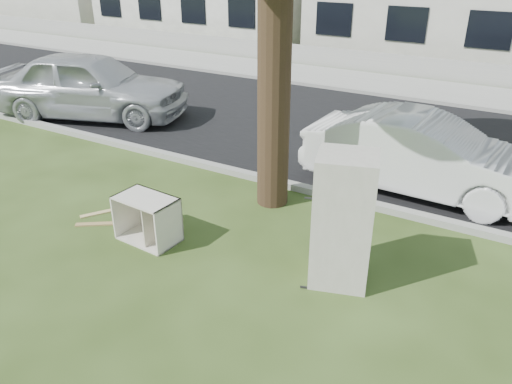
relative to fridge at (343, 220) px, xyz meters
The scene contains 13 objects.
ground 1.75m from the fridge, behind, with size 120.00×120.00×0.00m, color #2E3F16.
road 6.01m from the fridge, 104.34° to the left, with size 120.00×7.00×0.01m, color black.
kerb_near 2.80m from the fridge, 123.73° to the left, with size 120.00×0.18×0.12m, color gray.
kerb_far 9.46m from the fridge, 98.98° to the left, with size 120.00×0.18×0.12m, color gray.
sidewalk 10.89m from the fridge, 97.79° to the left, with size 120.00×2.80×0.01m, color gray.
low_wall 12.45m from the fridge, 96.79° to the left, with size 120.00×0.15×0.70m, color gray.
fridge is the anchor object (origin of this frame).
cabinet 3.00m from the fridge, 169.81° to the right, with size 0.92×0.57×0.72m, color white.
plank_a 3.87m from the fridge, behind, with size 1.21×0.10×0.02m, color #9A7E4A.
plank_b 3.36m from the fridge, behind, with size 0.81×0.08×0.02m, color #9D8152.
plank_c 4.24m from the fridge, behind, with size 0.85×0.10×0.02m, color tan.
car_center 3.34m from the fridge, 85.79° to the left, with size 1.49×4.28×1.41m, color silver.
car_left 9.01m from the fridge, 157.17° to the left, with size 2.01×5.00×1.70m, color #A8ACB0.
Camera 1 is at (3.32, -5.15, 4.07)m, focal length 35.00 mm.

